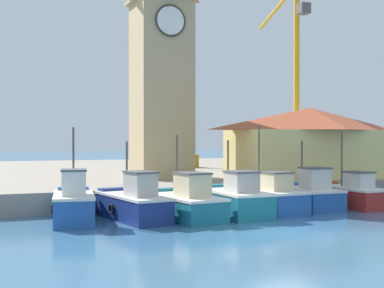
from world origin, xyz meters
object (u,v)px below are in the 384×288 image
Objects in this scene: fishing_boat_left_outer at (133,203)px; fishing_boat_right_inner at (349,194)px; fishing_boat_far_left at (74,204)px; port_crane_far at (295,95)px; port_crane_near at (185,81)px; fishing_boat_center at (266,197)px; fishing_boat_mid_left at (234,200)px; clock_tower at (161,65)px; fishing_boat_mid_right at (308,195)px; warehouse_right at (310,142)px; fishing_boat_left_inner at (184,203)px.

fishing_boat_right_inner reaches higher than fishing_boat_left_outer.
port_crane_far is (24.59, 19.75, 7.26)m from fishing_boat_far_left.
port_crane_far is (10.58, -2.37, -1.10)m from port_crane_near.
port_crane_near is (11.31, 22.48, 8.42)m from fishing_boat_left_outer.
fishing_boat_right_inner is 0.23× the size of port_crane_near.
fishing_boat_center is at bearing 1.64° from fishing_boat_left_outer.
clock_tower is at bearing 90.62° from fishing_boat_mid_left.
fishing_boat_mid_right is at bearing 10.77° from fishing_boat_mid_left.
fishing_boat_center is 25.78m from port_crane_far.
warehouse_right reaches higher than fishing_boat_mid_right.
fishing_boat_left_inner reaches higher than fishing_boat_mid_left.
fishing_boat_mid_right is at bearing 6.87° from fishing_boat_left_inner.
clock_tower is (7.60, 10.01, 7.96)m from fishing_boat_far_left.
fishing_boat_left_outer is 0.26× the size of port_crane_near.
port_crane_far is (14.65, 19.90, 7.36)m from fishing_boat_center.
warehouse_right is at bearing 30.91° from fishing_boat_left_inner.
fishing_boat_center is (7.24, 0.21, -0.04)m from fishing_boat_left_outer.
fishing_boat_far_left is at bearing -127.21° from clock_tower.
fishing_boat_left_outer is 1.11× the size of fishing_boat_mid_left.
fishing_boat_center is at bearing -137.69° from warehouse_right.
port_crane_near is (14.01, 22.12, 8.36)m from fishing_boat_far_left.
fishing_boat_left_outer is at bearing -137.43° from port_crane_far.
port_crane_near is at bearing 101.26° from warehouse_right.
warehouse_right is (4.46, 6.31, 2.84)m from fishing_boat_mid_right.
port_crane_near is at bearing 86.54° from fishing_boat_mid_right.
fishing_boat_mid_left is 1.03× the size of fishing_boat_right_inner.
fishing_boat_mid_right is (2.73, 0.24, 0.01)m from fishing_boat_center.
fishing_boat_far_left is 15.22m from fishing_boat_right_inner.
fishing_boat_left_outer is at bearing -154.93° from warehouse_right.
fishing_boat_center is 5.27m from fishing_boat_right_inner.
port_crane_near is 10.90m from port_crane_far.
fishing_boat_center is 24.17m from port_crane_near.
clock_tower is (4.90, 10.37, 8.02)m from fishing_boat_left_outer.
fishing_boat_center is 0.31× the size of clock_tower.
fishing_boat_left_outer is 26.54m from port_crane_near.
fishing_boat_center is at bearing 7.89° from fishing_boat_left_inner.
fishing_boat_mid_right is at bearing -62.90° from clock_tower.
port_crane_near reaches higher than clock_tower.
clock_tower is 11.45m from warehouse_right.
fishing_boat_far_left is at bearing -159.53° from warehouse_right.
fishing_boat_mid_right is at bearing 5.06° from fishing_boat_center.
fishing_boat_center reaches higher than fishing_boat_far_left.
fishing_boat_mid_left is (2.65, -0.03, 0.04)m from fishing_boat_left_inner.
fishing_boat_far_left is 2.72m from fishing_boat_left_outer.
fishing_boat_far_left reaches higher than fishing_boat_left_outer.
warehouse_right reaches higher than fishing_boat_center.
fishing_boat_center is 1.16× the size of fishing_boat_mid_right.
clock_tower reaches higher than fishing_boat_left_inner.
fishing_boat_mid_left is at bearing -6.28° from fishing_boat_far_left.
fishing_boat_mid_left is at bearing -5.62° from fishing_boat_left_outer.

